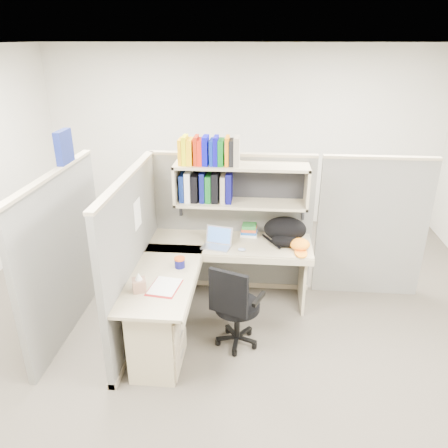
# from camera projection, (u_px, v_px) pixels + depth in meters

# --- Properties ---
(ground) EXTENTS (6.00, 6.00, 0.00)m
(ground) POSITION_uv_depth(u_px,v_px,m) (226.00, 331.00, 4.46)
(ground) COLOR #36322A
(ground) RESTS_ON ground
(room_shell) EXTENTS (6.00, 6.00, 6.00)m
(room_shell) POSITION_uv_depth(u_px,v_px,m) (226.00, 179.00, 3.82)
(room_shell) COLOR #B7B4A5
(room_shell) RESTS_ON ground
(cubicle) EXTENTS (3.79, 1.84, 1.95)m
(cubicle) POSITION_uv_depth(u_px,v_px,m) (194.00, 231.00, 4.55)
(cubicle) COLOR #61615C
(cubicle) RESTS_ON ground
(desk) EXTENTS (1.74, 1.75, 0.73)m
(desk) POSITION_uv_depth(u_px,v_px,m) (180.00, 309.00, 4.06)
(desk) COLOR tan
(desk) RESTS_ON ground
(laptop) EXTENTS (0.34, 0.34, 0.21)m
(laptop) POSITION_uv_depth(u_px,v_px,m) (216.00, 239.00, 4.54)
(laptop) COLOR #ADADB1
(laptop) RESTS_ON desk
(backpack) EXTENTS (0.52, 0.44, 0.27)m
(backpack) POSITION_uv_depth(u_px,v_px,m) (285.00, 231.00, 4.63)
(backpack) COLOR black
(backpack) RESTS_ON desk
(orange_cap) EXTENTS (0.22, 0.25, 0.11)m
(orange_cap) POSITION_uv_depth(u_px,v_px,m) (300.00, 244.00, 4.53)
(orange_cap) COLOR orange
(orange_cap) RESTS_ON desk
(snack_canister) EXTENTS (0.10, 0.10, 0.10)m
(snack_canister) POSITION_uv_depth(u_px,v_px,m) (180.00, 262.00, 4.17)
(snack_canister) COLOR #0E0F56
(snack_canister) RESTS_ON desk
(tissue_box) EXTENTS (0.14, 0.14, 0.18)m
(tissue_box) POSITION_uv_depth(u_px,v_px,m) (139.00, 282.00, 3.77)
(tissue_box) COLOR #A0735B
(tissue_box) RESTS_ON desk
(mouse) EXTENTS (0.08, 0.05, 0.03)m
(mouse) POSITION_uv_depth(u_px,v_px,m) (242.00, 250.00, 4.50)
(mouse) COLOR #8EA1CA
(mouse) RESTS_ON desk
(paper_cup) EXTENTS (0.08, 0.08, 0.11)m
(paper_cup) POSITION_uv_depth(u_px,v_px,m) (225.00, 234.00, 4.77)
(paper_cup) COLOR white
(paper_cup) RESTS_ON desk
(book_stack) EXTENTS (0.19, 0.25, 0.12)m
(book_stack) POSITION_uv_depth(u_px,v_px,m) (249.00, 228.00, 4.89)
(book_stack) COLOR gray
(book_stack) RESTS_ON desk
(loose_paper) EXTENTS (0.27, 0.34, 0.00)m
(loose_paper) POSITION_uv_depth(u_px,v_px,m) (165.00, 286.00, 3.87)
(loose_paper) COLOR white
(loose_paper) RESTS_ON desk
(task_chair) EXTENTS (0.52, 0.48, 0.90)m
(task_chair) POSITION_uv_depth(u_px,v_px,m) (235.00, 319.00, 4.12)
(task_chair) COLOR black
(task_chair) RESTS_ON ground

